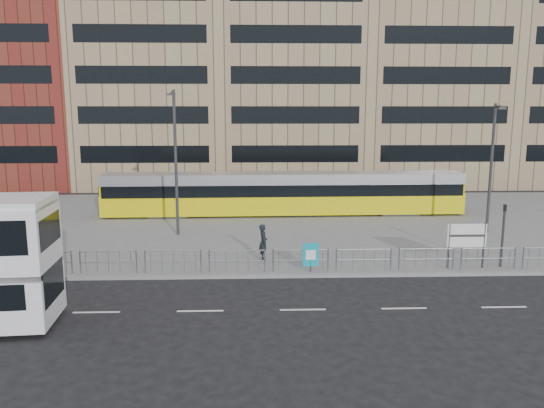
{
  "coord_description": "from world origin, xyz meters",
  "views": [
    {
      "loc": [
        0.13,
        -23.6,
        7.73
      ],
      "look_at": [
        1.13,
        6.0,
        2.42
      ],
      "focal_mm": 35.0,
      "sensor_mm": 36.0,
      "label": 1
    }
  ],
  "objects_px": {
    "traffic_light_west": "(32,226)",
    "lamp_post_east": "(492,163)",
    "lamp_post_west": "(176,158)",
    "traffic_light_east": "(503,227)",
    "tram": "(284,194)",
    "pedestrian": "(263,242)",
    "ad_panel": "(311,255)",
    "station_sign": "(467,238)"
  },
  "relations": [
    {
      "from": "ad_panel",
      "to": "traffic_light_east",
      "type": "bearing_deg",
      "value": -2.58
    },
    {
      "from": "ad_panel",
      "to": "traffic_light_west",
      "type": "distance_m",
      "value": 13.65
    },
    {
      "from": "pedestrian",
      "to": "lamp_post_east",
      "type": "xyz_separation_m",
      "value": [
        14.1,
        5.68,
        3.41
      ]
    },
    {
      "from": "ad_panel",
      "to": "pedestrian",
      "type": "bearing_deg",
      "value": 129.77
    },
    {
      "from": "traffic_light_west",
      "to": "traffic_light_east",
      "type": "xyz_separation_m",
      "value": [
        22.87,
        -1.11,
        0.0
      ]
    },
    {
      "from": "tram",
      "to": "lamp_post_west",
      "type": "height_order",
      "value": "lamp_post_west"
    },
    {
      "from": "tram",
      "to": "lamp_post_west",
      "type": "distance_m",
      "value": 9.73
    },
    {
      "from": "station_sign",
      "to": "lamp_post_west",
      "type": "bearing_deg",
      "value": 154.07
    },
    {
      "from": "traffic_light_east",
      "to": "station_sign",
      "type": "bearing_deg",
      "value": -161.26
    },
    {
      "from": "traffic_light_west",
      "to": "pedestrian",
      "type": "bearing_deg",
      "value": -18.37
    },
    {
      "from": "ad_panel",
      "to": "traffic_light_east",
      "type": "distance_m",
      "value": 9.45
    },
    {
      "from": "ad_panel",
      "to": "pedestrian",
      "type": "distance_m",
      "value": 3.07
    },
    {
      "from": "lamp_post_west",
      "to": "lamp_post_east",
      "type": "xyz_separation_m",
      "value": [
        19.24,
        0.04,
        -0.4
      ]
    },
    {
      "from": "traffic_light_east",
      "to": "lamp_post_east",
      "type": "distance_m",
      "value": 8.09
    },
    {
      "from": "traffic_light_west",
      "to": "lamp_post_east",
      "type": "distance_m",
      "value": 26.26
    },
    {
      "from": "lamp_post_east",
      "to": "lamp_post_west",
      "type": "bearing_deg",
      "value": -179.88
    },
    {
      "from": "traffic_light_west",
      "to": "lamp_post_west",
      "type": "relative_size",
      "value": 0.36
    },
    {
      "from": "station_sign",
      "to": "traffic_light_west",
      "type": "relative_size",
      "value": 0.7
    },
    {
      "from": "tram",
      "to": "traffic_light_east",
      "type": "relative_size",
      "value": 8.37
    },
    {
      "from": "pedestrian",
      "to": "lamp_post_west",
      "type": "height_order",
      "value": "lamp_post_west"
    },
    {
      "from": "traffic_light_east",
      "to": "lamp_post_west",
      "type": "bearing_deg",
      "value": 171.41
    },
    {
      "from": "pedestrian",
      "to": "traffic_light_east",
      "type": "height_order",
      "value": "traffic_light_east"
    },
    {
      "from": "traffic_light_east",
      "to": "lamp_post_west",
      "type": "height_order",
      "value": "lamp_post_west"
    },
    {
      "from": "tram",
      "to": "traffic_light_west",
      "type": "bearing_deg",
      "value": -137.74
    },
    {
      "from": "tram",
      "to": "lamp_post_west",
      "type": "xyz_separation_m",
      "value": [
        -6.85,
        -6.13,
        3.2
      ]
    },
    {
      "from": "tram",
      "to": "lamp_post_east",
      "type": "distance_m",
      "value": 14.08
    },
    {
      "from": "traffic_light_west",
      "to": "lamp_post_west",
      "type": "distance_m",
      "value": 9.15
    },
    {
      "from": "ad_panel",
      "to": "lamp_post_west",
      "type": "relative_size",
      "value": 0.16
    },
    {
      "from": "tram",
      "to": "station_sign",
      "type": "bearing_deg",
      "value": -60.36
    },
    {
      "from": "ad_panel",
      "to": "lamp_post_west",
      "type": "xyz_separation_m",
      "value": [
        -7.33,
        7.79,
        3.92
      ]
    },
    {
      "from": "traffic_light_west",
      "to": "traffic_light_east",
      "type": "height_order",
      "value": "same"
    },
    {
      "from": "tram",
      "to": "traffic_light_west",
      "type": "xyz_separation_m",
      "value": [
        -13.02,
        -12.29,
        0.44
      ]
    },
    {
      "from": "traffic_light_east",
      "to": "lamp_post_east",
      "type": "bearing_deg",
      "value": 85.77
    },
    {
      "from": "pedestrian",
      "to": "lamp_post_east",
      "type": "bearing_deg",
      "value": -70.06
    },
    {
      "from": "station_sign",
      "to": "pedestrian",
      "type": "distance_m",
      "value": 9.92
    },
    {
      "from": "traffic_light_west",
      "to": "traffic_light_east",
      "type": "relative_size",
      "value": 1.0
    },
    {
      "from": "ad_panel",
      "to": "lamp_post_east",
      "type": "height_order",
      "value": "lamp_post_east"
    },
    {
      "from": "pedestrian",
      "to": "traffic_light_west",
      "type": "height_order",
      "value": "traffic_light_west"
    },
    {
      "from": "tram",
      "to": "pedestrian",
      "type": "bearing_deg",
      "value": -99.38
    },
    {
      "from": "station_sign",
      "to": "lamp_post_east",
      "type": "bearing_deg",
      "value": 60.11
    },
    {
      "from": "traffic_light_east",
      "to": "pedestrian",
      "type": "bearing_deg",
      "value": -173.08
    },
    {
      "from": "station_sign",
      "to": "traffic_light_west",
      "type": "distance_m",
      "value": 21.1
    }
  ]
}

